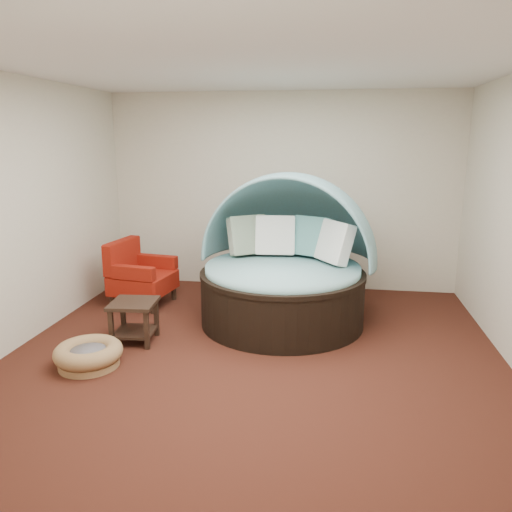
# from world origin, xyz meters

# --- Properties ---
(floor) EXTENTS (5.00, 5.00, 0.00)m
(floor) POSITION_xyz_m (0.00, 0.00, 0.00)
(floor) COLOR #441D13
(floor) RESTS_ON ground
(wall_back) EXTENTS (5.00, 0.00, 5.00)m
(wall_back) POSITION_xyz_m (0.00, 2.50, 1.40)
(wall_back) COLOR beige
(wall_back) RESTS_ON floor
(wall_front) EXTENTS (5.00, 0.00, 5.00)m
(wall_front) POSITION_xyz_m (0.00, -2.50, 1.40)
(wall_front) COLOR beige
(wall_front) RESTS_ON floor
(wall_left) EXTENTS (0.00, 5.00, 5.00)m
(wall_left) POSITION_xyz_m (-2.50, 0.00, 1.40)
(wall_left) COLOR beige
(wall_left) RESTS_ON floor
(ceiling) EXTENTS (5.00, 5.00, 0.00)m
(ceiling) POSITION_xyz_m (0.00, 0.00, 2.80)
(ceiling) COLOR white
(ceiling) RESTS_ON wall_back
(canopy_daybed) EXTENTS (2.31, 2.25, 1.78)m
(canopy_daybed) POSITION_xyz_m (0.20, 1.07, 0.82)
(canopy_daybed) COLOR black
(canopy_daybed) RESTS_ON floor
(pet_basket) EXTENTS (0.82, 0.82, 0.23)m
(pet_basket) POSITION_xyz_m (-1.55, -0.50, 0.12)
(pet_basket) COLOR olive
(pet_basket) RESTS_ON floor
(red_armchair) EXTENTS (0.83, 0.83, 0.85)m
(red_armchair) POSITION_xyz_m (-1.76, 1.36, 0.39)
(red_armchair) COLOR black
(red_armchair) RESTS_ON floor
(side_table) EXTENTS (0.51, 0.51, 0.45)m
(side_table) POSITION_xyz_m (-1.33, 0.14, 0.29)
(side_table) COLOR black
(side_table) RESTS_ON floor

